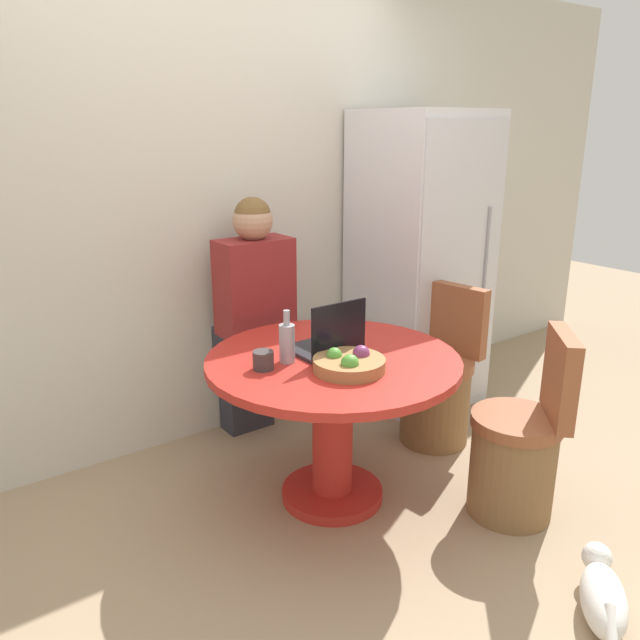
% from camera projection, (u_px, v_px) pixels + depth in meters
% --- Properties ---
extents(ground_plane, '(12.00, 12.00, 0.00)m').
position_uv_depth(ground_plane, '(362.00, 541.00, 2.71)').
color(ground_plane, '#9E8466').
extents(wall_back, '(7.00, 0.06, 2.60)m').
position_uv_depth(wall_back, '(205.00, 207.00, 3.36)').
color(wall_back, beige).
rests_on(wall_back, ground_plane).
extents(refrigerator, '(0.69, 0.69, 1.81)m').
position_uv_depth(refrigerator, '(420.00, 262.00, 3.89)').
color(refrigerator, silver).
rests_on(refrigerator, ground_plane).
extents(dining_table, '(1.15, 1.15, 0.73)m').
position_uv_depth(dining_table, '(333.00, 398.00, 2.87)').
color(dining_table, '#B2261E').
rests_on(dining_table, ground_plane).
extents(chair_right_side, '(0.42, 0.41, 0.88)m').
position_uv_depth(chair_right_side, '(438.00, 390.00, 3.50)').
color(chair_right_side, brown).
rests_on(chair_right_side, ground_plane).
extents(chair_near_right_corner, '(0.47, 0.47, 0.88)m').
position_uv_depth(chair_near_right_corner, '(518.00, 454.00, 2.82)').
color(chair_near_right_corner, brown).
rests_on(chair_near_right_corner, ground_plane).
extents(person_seated, '(0.40, 0.37, 1.37)m').
position_uv_depth(person_seated, '(252.00, 308.00, 3.44)').
color(person_seated, '#2D2D38').
rests_on(person_seated, ground_plane).
extents(laptop, '(0.30, 0.26, 0.26)m').
position_uv_depth(laptop, '(328.00, 342.00, 2.84)').
color(laptop, '#232328').
rests_on(laptop, dining_table).
extents(fruit_bowl, '(0.31, 0.31, 0.10)m').
position_uv_depth(fruit_bowl, '(349.00, 363.00, 2.64)').
color(fruit_bowl, olive).
rests_on(fruit_bowl, dining_table).
extents(coffee_cup, '(0.09, 0.09, 0.08)m').
position_uv_depth(coffee_cup, '(263.00, 360.00, 2.66)').
color(coffee_cup, '#383333').
rests_on(coffee_cup, dining_table).
extents(bottle, '(0.07, 0.07, 0.24)m').
position_uv_depth(bottle, '(287.00, 342.00, 2.72)').
color(bottle, '#9999A3').
rests_on(bottle, dining_table).
extents(cat, '(0.43, 0.36, 0.17)m').
position_uv_depth(cat, '(603.00, 595.00, 2.27)').
color(cat, white).
rests_on(cat, ground_plane).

